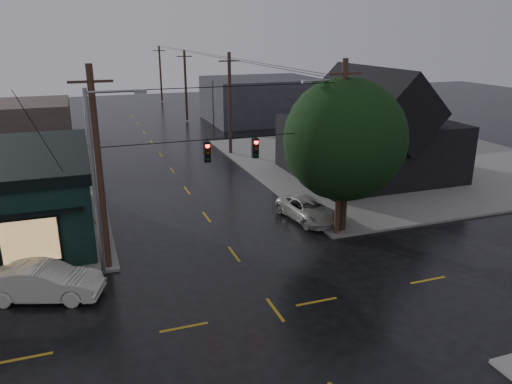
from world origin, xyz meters
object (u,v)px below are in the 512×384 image
object	(u,v)px
corner_tree	(345,140)
utility_pole_nw	(109,269)
suv_silver	(308,209)
utility_pole_ne	(336,235)
sedan_cream	(44,282)

from	to	relation	value
corner_tree	utility_pole_nw	xyz separation A→B (m)	(-13.50, -0.50, -5.61)
utility_pole_nw	suv_silver	world-z (taller)	utility_pole_nw
utility_pole_nw	utility_pole_ne	size ratio (longest dim) A/B	1.00
corner_tree	sedan_cream	bearing A→B (deg)	-170.94
sedan_cream	suv_silver	world-z (taller)	sedan_cream
sedan_cream	suv_silver	xyz separation A→B (m)	(15.40, 4.96, -0.14)
utility_pole_nw	corner_tree	bearing A→B (deg)	2.12
corner_tree	utility_pole_nw	size ratio (longest dim) A/B	0.89
corner_tree	sedan_cream	size ratio (longest dim) A/B	1.79
sedan_cream	utility_pole_ne	bearing A→B (deg)	-63.76
utility_pole_nw	suv_silver	size ratio (longest dim) A/B	2.03
corner_tree	sedan_cream	xyz separation A→B (m)	(-16.40, -2.61, -4.78)
utility_pole_ne	utility_pole_nw	bearing A→B (deg)	180.00
utility_pole_ne	suv_silver	world-z (taller)	utility_pole_ne
utility_pole_ne	sedan_cream	bearing A→B (deg)	-172.43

